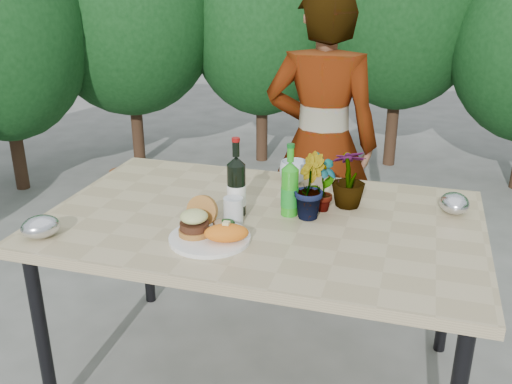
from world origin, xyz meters
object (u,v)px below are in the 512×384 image
(person, at_px, (321,145))
(dinner_plate, at_px, (210,238))
(patio_table, at_px, (262,231))
(wine_bottle, at_px, (236,187))

(person, bearing_deg, dinner_plate, 76.59)
(patio_table, relative_size, person, 1.02)
(wine_bottle, bearing_deg, patio_table, 4.03)
(patio_table, distance_m, dinner_plate, 0.27)
(wine_bottle, bearing_deg, dinner_plate, -91.67)
(patio_table, relative_size, wine_bottle, 5.36)
(dinner_plate, xyz_separation_m, person, (0.18, 1.10, 0.03))
(patio_table, height_order, dinner_plate, dinner_plate)
(patio_table, bearing_deg, dinner_plate, -116.18)
(patio_table, bearing_deg, person, 85.77)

